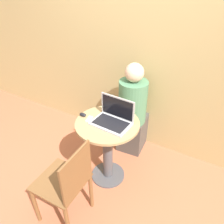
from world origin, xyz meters
name	(u,v)px	position (x,y,z in m)	size (l,w,h in m)	color
ground_plane	(108,175)	(0.00, 0.00, 0.00)	(12.00, 12.00, 0.00)	#B26042
back_wall	(144,44)	(0.00, 0.80, 1.30)	(7.00, 0.05, 2.60)	tan
round_table	(108,142)	(0.00, 0.00, 0.50)	(0.63, 0.63, 0.75)	#4C4C51
laptop	(113,118)	(0.05, 0.02, 0.80)	(0.37, 0.26, 0.24)	#B7B7BC
cell_phone	(89,119)	(-0.18, -0.05, 0.75)	(0.06, 0.10, 0.02)	silver
computer_mouse	(83,115)	(-0.27, -0.03, 0.76)	(0.07, 0.04, 0.03)	black
chair_empty	(67,184)	(-0.05, -0.59, 0.46)	(0.41, 0.41, 0.86)	brown
person_seated	(133,115)	(0.02, 0.59, 0.49)	(0.35, 0.52, 1.17)	#4C4742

